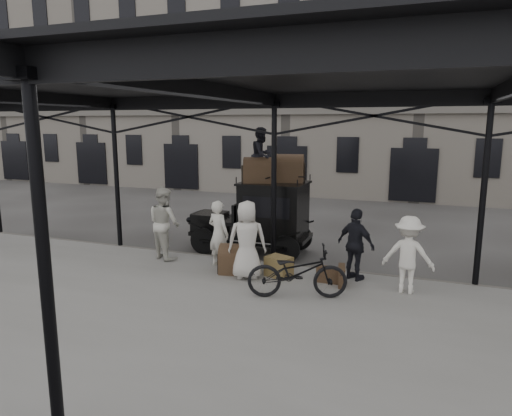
{
  "coord_description": "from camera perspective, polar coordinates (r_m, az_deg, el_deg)",
  "views": [
    {
      "loc": [
        3.72,
        -9.37,
        3.88
      ],
      "look_at": [
        -0.35,
        1.6,
        1.7
      ],
      "focal_mm": 32.0,
      "sensor_mm": 36.0,
      "label": 1
    }
  ],
  "objects": [
    {
      "name": "ground",
      "position": [
        10.8,
        -1.22,
        -10.5
      ],
      "size": [
        120.0,
        120.0,
        0.0
      ],
      "primitive_type": "plane",
      "color": "#383533",
      "rests_on": "ground"
    },
    {
      "name": "platform",
      "position": [
        9.09,
        -6.01,
        -14.26
      ],
      "size": [
        28.0,
        8.0,
        0.15
      ],
      "primitive_type": "cube",
      "color": "slate",
      "rests_on": "ground"
    },
    {
      "name": "canopy",
      "position": [
        8.53,
        -5.75,
        15.33
      ],
      "size": [
        22.5,
        9.0,
        4.74
      ],
      "color": "black",
      "rests_on": "ground"
    },
    {
      "name": "building_frontage",
      "position": [
        27.79,
        13.12,
        16.74
      ],
      "size": [
        64.0,
        8.0,
        14.0
      ],
      "primitive_type": "cube",
      "color": "slate",
      "rests_on": "ground"
    },
    {
      "name": "taxi",
      "position": [
        13.63,
        0.97,
        -0.77
      ],
      "size": [
        3.65,
        1.55,
        2.18
      ],
      "color": "black",
      "rests_on": "ground"
    },
    {
      "name": "porter_left",
      "position": [
        12.01,
        -4.72,
        -3.21
      ],
      "size": [
        0.74,
        0.59,
        1.76
      ],
      "primitive_type": "imported",
      "rotation": [
        0.0,
        0.0,
        2.84
      ],
      "color": "silver",
      "rests_on": "platform"
    },
    {
      "name": "porter_midleft",
      "position": [
        12.93,
        -11.38,
        -1.84
      ],
      "size": [
        1.22,
        1.12,
        2.0
      ],
      "primitive_type": "imported",
      "rotation": [
        0.0,
        0.0,
        2.66
      ],
      "color": "beige",
      "rests_on": "platform"
    },
    {
      "name": "porter_centre",
      "position": [
        11.04,
        -1.12,
        -4.0
      ],
      "size": [
        1.09,
        0.89,
        1.91
      ],
      "primitive_type": "imported",
      "rotation": [
        0.0,
        0.0,
        3.48
      ],
      "color": "beige",
      "rests_on": "platform"
    },
    {
      "name": "porter_official",
      "position": [
        11.19,
        12.37,
        -4.48
      ],
      "size": [
        1.1,
        0.86,
        1.75
      ],
      "primitive_type": "imported",
      "rotation": [
        0.0,
        0.0,
        2.64
      ],
      "color": "black",
      "rests_on": "platform"
    },
    {
      "name": "porter_right",
      "position": [
        10.67,
        18.5,
        -5.55
      ],
      "size": [
        1.17,
        0.74,
        1.74
      ],
      "primitive_type": "imported",
      "rotation": [
        0.0,
        0.0,
        3.06
      ],
      "color": "silver",
      "rests_on": "platform"
    },
    {
      "name": "bicycle",
      "position": [
        9.97,
        5.17,
        -7.99
      ],
      "size": [
        2.28,
        1.39,
        1.13
      ],
      "primitive_type": "imported",
      "rotation": [
        0.0,
        0.0,
        1.89
      ],
      "color": "black",
      "rests_on": "platform"
    },
    {
      "name": "porter_roof",
      "position": [
        13.31,
        0.72,
        6.66
      ],
      "size": [
        0.75,
        0.88,
        1.59
      ],
      "primitive_type": "imported",
      "rotation": [
        0.0,
        0.0,
        1.37
      ],
      "color": "black",
      "rests_on": "taxi"
    },
    {
      "name": "steamer_trunk_roof_near",
      "position": [
        13.23,
        0.29,
        4.52
      ],
      "size": [
        0.95,
        0.72,
        0.62
      ],
      "primitive_type": null,
      "rotation": [
        0.0,
        0.0,
        0.27
      ],
      "color": "#492D21",
      "rests_on": "taxi"
    },
    {
      "name": "steamer_trunk_roof_far",
      "position": [
        13.42,
        3.98,
        4.71
      ],
      "size": [
        1.01,
        0.73,
        0.68
      ],
      "primitive_type": null,
      "rotation": [
        0.0,
        0.0,
        0.19
      ],
      "color": "#492D21",
      "rests_on": "taxi"
    },
    {
      "name": "steamer_trunk_platform",
      "position": [
        11.55,
        -2.38,
        -6.65
      ],
      "size": [
        0.94,
        0.67,
        0.63
      ],
      "primitive_type": null,
      "rotation": [
        0.0,
        0.0,
        0.17
      ],
      "color": "#492D21",
      "rests_on": "platform"
    },
    {
      "name": "wicker_hamper",
      "position": [
        11.35,
        2.86,
        -7.31
      ],
      "size": [
        0.72,
        0.64,
        0.5
      ],
      "primitive_type": "cube",
      "rotation": [
        0.0,
        0.0,
        -0.37
      ],
      "color": "olive",
      "rests_on": "platform"
    },
    {
      "name": "suitcase_upright",
      "position": [
        10.93,
        10.64,
        -8.33
      ],
      "size": [
        0.26,
        0.62,
        0.45
      ],
      "primitive_type": "cube",
      "rotation": [
        0.0,
        0.0,
        0.18
      ],
      "color": "#492D21",
      "rests_on": "platform"
    },
    {
      "name": "suitcase_flat",
      "position": [
        11.03,
        9.12,
        -8.25
      ],
      "size": [
        0.6,
        0.15,
        0.4
      ],
      "primitive_type": "cube",
      "rotation": [
        0.0,
        0.0,
        -0.01
      ],
      "color": "#492D21",
      "rests_on": "platform"
    }
  ]
}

